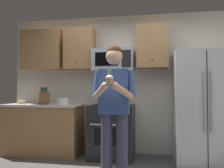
{
  "coord_description": "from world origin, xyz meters",
  "views": [
    {
      "loc": [
        0.56,
        -2.69,
        1.15
      ],
      "look_at": [
        0.03,
        0.32,
        1.25
      ],
      "focal_mm": 37.45,
      "sensor_mm": 36.0,
      "label": 1
    }
  ],
  "objects_px": {
    "oven_range": "(112,131)",
    "knife_block": "(44,98)",
    "person": "(114,104)",
    "microwave": "(113,60)",
    "bowl_large_white": "(63,101)",
    "refrigerator": "(202,107)",
    "cupcake": "(109,79)",
    "bowl_small_colored": "(21,102)"
  },
  "relations": [
    {
      "from": "microwave",
      "to": "bowl_small_colored",
      "type": "relative_size",
      "value": 4.64
    },
    {
      "from": "person",
      "to": "bowl_small_colored",
      "type": "bearing_deg",
      "value": 151.17
    },
    {
      "from": "refrigerator",
      "to": "knife_block",
      "type": "height_order",
      "value": "refrigerator"
    },
    {
      "from": "oven_range",
      "to": "bowl_small_colored",
      "type": "relative_size",
      "value": 5.84
    },
    {
      "from": "refrigerator",
      "to": "knife_block",
      "type": "bearing_deg",
      "value": 179.8
    },
    {
      "from": "bowl_large_white",
      "to": "person",
      "type": "bearing_deg",
      "value": -43.82
    },
    {
      "from": "bowl_small_colored",
      "to": "refrigerator",
      "type": "bearing_deg",
      "value": -1.23
    },
    {
      "from": "bowl_large_white",
      "to": "knife_block",
      "type": "bearing_deg",
      "value": -166.0
    },
    {
      "from": "oven_range",
      "to": "cupcake",
      "type": "relative_size",
      "value": 5.36
    },
    {
      "from": "bowl_large_white",
      "to": "bowl_small_colored",
      "type": "height_order",
      "value": "bowl_large_white"
    },
    {
      "from": "microwave",
      "to": "refrigerator",
      "type": "bearing_deg",
      "value": -6.03
    },
    {
      "from": "bowl_large_white",
      "to": "refrigerator",
      "type": "bearing_deg",
      "value": -2.12
    },
    {
      "from": "oven_range",
      "to": "knife_block",
      "type": "xyz_separation_m",
      "value": [
        -1.27,
        -0.03,
        0.57
      ]
    },
    {
      "from": "knife_block",
      "to": "person",
      "type": "height_order",
      "value": "person"
    },
    {
      "from": "refrigerator",
      "to": "bowl_large_white",
      "type": "bearing_deg",
      "value": 177.88
    },
    {
      "from": "microwave",
      "to": "knife_block",
      "type": "bearing_deg",
      "value": -173.29
    },
    {
      "from": "bowl_large_white",
      "to": "cupcake",
      "type": "relative_size",
      "value": 1.43
    },
    {
      "from": "knife_block",
      "to": "person",
      "type": "relative_size",
      "value": 0.18
    },
    {
      "from": "refrigerator",
      "to": "cupcake",
      "type": "bearing_deg",
      "value": -133.9
    },
    {
      "from": "person",
      "to": "oven_range",
      "type": "bearing_deg",
      "value": 101.18
    },
    {
      "from": "bowl_small_colored",
      "to": "microwave",
      "type": "bearing_deg",
      "value": 2.87
    },
    {
      "from": "microwave",
      "to": "bowl_large_white",
      "type": "height_order",
      "value": "microwave"
    },
    {
      "from": "refrigerator",
      "to": "cupcake",
      "type": "xyz_separation_m",
      "value": [
        -1.29,
        -1.34,
        0.39
      ]
    },
    {
      "from": "oven_range",
      "to": "microwave",
      "type": "distance_m",
      "value": 1.26
    },
    {
      "from": "refrigerator",
      "to": "cupcake",
      "type": "distance_m",
      "value": 1.9
    },
    {
      "from": "microwave",
      "to": "knife_block",
      "type": "xyz_separation_m",
      "value": [
        -1.27,
        -0.15,
        -0.68
      ]
    },
    {
      "from": "refrigerator",
      "to": "person",
      "type": "relative_size",
      "value": 1.02
    },
    {
      "from": "cupcake",
      "to": "oven_range",
      "type": "bearing_deg",
      "value": 98.56
    },
    {
      "from": "oven_range",
      "to": "knife_block",
      "type": "relative_size",
      "value": 2.91
    },
    {
      "from": "oven_range",
      "to": "microwave",
      "type": "height_order",
      "value": "microwave"
    },
    {
      "from": "bowl_large_white",
      "to": "person",
      "type": "height_order",
      "value": "person"
    },
    {
      "from": "oven_range",
      "to": "person",
      "type": "xyz_separation_m",
      "value": [
        0.21,
        -1.05,
        0.53
      ]
    },
    {
      "from": "cupcake",
      "to": "microwave",
      "type": "bearing_deg",
      "value": 97.89
    },
    {
      "from": "bowl_large_white",
      "to": "cupcake",
      "type": "bearing_deg",
      "value": -51.24
    },
    {
      "from": "bowl_small_colored",
      "to": "oven_range",
      "type": "bearing_deg",
      "value": -1.01
    },
    {
      "from": "bowl_large_white",
      "to": "person",
      "type": "distance_m",
      "value": 1.59
    },
    {
      "from": "oven_range",
      "to": "knife_block",
      "type": "distance_m",
      "value": 1.39
    },
    {
      "from": "refrigerator",
      "to": "bowl_large_white",
      "type": "height_order",
      "value": "refrigerator"
    },
    {
      "from": "oven_range",
      "to": "knife_block",
      "type": "height_order",
      "value": "knife_block"
    },
    {
      "from": "microwave",
      "to": "bowl_large_white",
      "type": "xyz_separation_m",
      "value": [
        -0.94,
        -0.07,
        -0.74
      ]
    },
    {
      "from": "person",
      "to": "cupcake",
      "type": "height_order",
      "value": "person"
    },
    {
      "from": "refrigerator",
      "to": "knife_block",
      "type": "relative_size",
      "value": 5.63
    }
  ]
}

